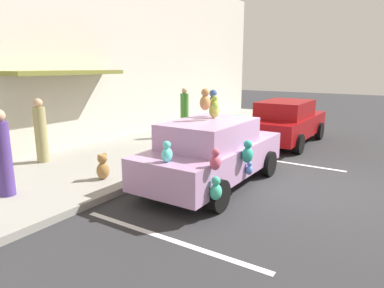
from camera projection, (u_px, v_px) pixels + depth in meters
ground_plane at (295, 187)px, 7.95m from camera, size 60.00×60.00×0.00m
sidewalk at (134, 154)px, 10.59m from camera, size 24.00×4.00×0.15m
storefront_building at (80, 51)px, 11.03m from camera, size 24.00×1.25×6.40m
parking_stripe_front at (280, 162)px, 10.04m from camera, size 0.12×3.60×0.01m
parking_stripe_rear at (167, 239)px, 5.55m from camera, size 0.12×3.60×0.01m
plush_covered_car at (213, 152)px, 7.91m from camera, size 4.25×2.04×2.25m
parked_sedan_behind at (286, 122)px, 12.29m from camera, size 4.35×1.93×1.54m
teddy_bear_on_sidewalk at (103, 167)px, 7.98m from camera, size 0.32×0.27×0.62m
pedestrian_near_shopfront at (3, 155)px, 6.85m from camera, size 0.31×0.31×1.76m
pedestrian_walking_past at (185, 114)px, 12.71m from camera, size 0.30×0.30×1.81m
pedestrian_by_lamp at (41, 133)px, 9.31m from camera, size 0.32×0.32×1.74m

